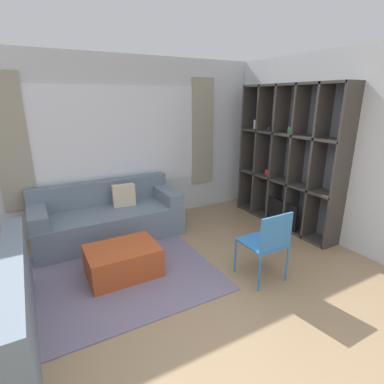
# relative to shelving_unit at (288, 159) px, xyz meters

# --- Properties ---
(ground_plane) EXTENTS (16.00, 16.00, 0.00)m
(ground_plane) POSITION_rel_shelving_unit_xyz_m (-2.32, -1.80, -1.11)
(ground_plane) COLOR #9E7F5B
(wall_back) EXTENTS (6.12, 0.11, 2.70)m
(wall_back) POSITION_rel_shelving_unit_xyz_m (-2.32, 1.42, 0.25)
(wall_back) COLOR silver
(wall_back) RESTS_ON ground_plane
(wall_right) EXTENTS (0.07, 4.39, 2.70)m
(wall_right) POSITION_rel_shelving_unit_xyz_m (0.17, -0.21, 0.24)
(wall_right) COLOR silver
(wall_right) RESTS_ON ground_plane
(area_rug) EXTENTS (3.00, 1.92, 0.01)m
(area_rug) POSITION_rel_shelving_unit_xyz_m (-3.30, -0.20, -1.11)
(area_rug) COLOR slate
(area_rug) RESTS_ON ground_plane
(shelving_unit) EXTENTS (0.34, 2.00, 2.27)m
(shelving_unit) POSITION_rel_shelving_unit_xyz_m (0.00, 0.00, 0.00)
(shelving_unit) COLOR #515660
(shelving_unit) RESTS_ON ground_plane
(couch_main) EXTENTS (2.14, 0.89, 0.82)m
(couch_main) POSITION_rel_shelving_unit_xyz_m (-2.72, 0.92, -0.81)
(couch_main) COLOR slate
(couch_main) RESTS_ON ground_plane
(ottoman) EXTENTS (0.83, 0.61, 0.37)m
(ottoman) POSITION_rel_shelving_unit_xyz_m (-2.85, -0.21, -0.93)
(ottoman) COLOR #B74C23
(ottoman) RESTS_ON ground_plane
(folding_chair) EXTENTS (0.44, 0.46, 0.86)m
(folding_chair) POSITION_rel_shelving_unit_xyz_m (-1.43, -1.14, -0.59)
(folding_chair) COLOR #3375B7
(folding_chair) RESTS_ON ground_plane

